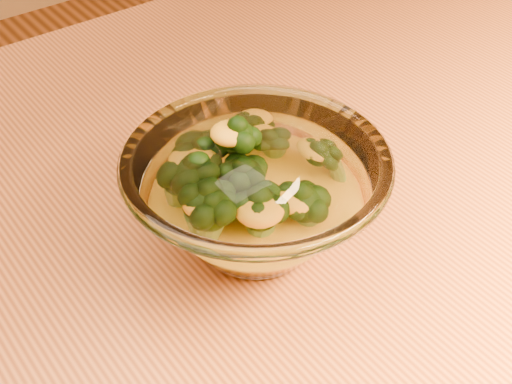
# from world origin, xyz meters

# --- Properties ---
(glass_bowl) EXTENTS (0.19, 0.19, 0.08)m
(glass_bowl) POSITION_xyz_m (0.10, 0.00, 0.79)
(glass_bowl) COLOR white
(glass_bowl) RESTS_ON table
(cheese_sauce) EXTENTS (0.11, 0.11, 0.03)m
(cheese_sauce) POSITION_xyz_m (0.10, 0.00, 0.78)
(cheese_sauce) COLOR #F3A214
(cheese_sauce) RESTS_ON glass_bowl
(broccoli_heap) EXTENTS (0.13, 0.12, 0.07)m
(broccoli_heap) POSITION_xyz_m (0.09, 0.01, 0.80)
(broccoli_heap) COLOR black
(broccoli_heap) RESTS_ON cheese_sauce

